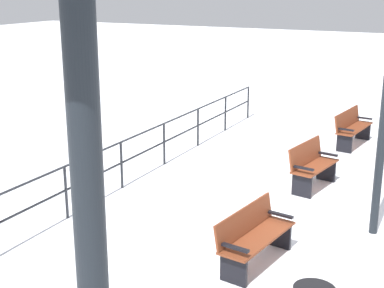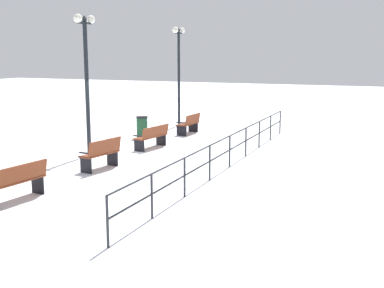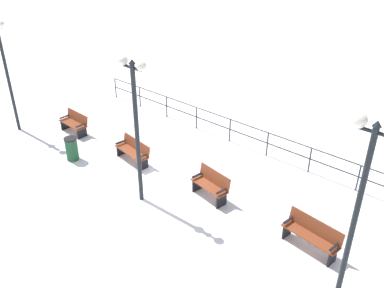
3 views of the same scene
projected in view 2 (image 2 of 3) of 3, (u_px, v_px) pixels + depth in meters
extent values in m
plane|color=white|center=(125.00, 158.00, 16.53)|extent=(80.00, 80.00, 0.00)
cube|color=brown|center=(188.00, 124.00, 21.25)|extent=(0.53, 1.39, 0.04)
cube|color=brown|center=(193.00, 119.00, 21.11)|extent=(0.15, 1.38, 0.40)
cube|color=black|center=(193.00, 127.00, 21.81)|extent=(0.44, 0.06, 0.44)
cube|color=black|center=(182.00, 131.00, 20.76)|extent=(0.44, 0.06, 0.44)
cube|color=black|center=(193.00, 119.00, 21.76)|extent=(0.44, 0.08, 0.04)
cube|color=black|center=(181.00, 123.00, 20.71)|extent=(0.44, 0.08, 0.04)
cube|color=brown|center=(150.00, 137.00, 18.04)|extent=(0.67, 1.62, 0.04)
cube|color=brown|center=(156.00, 131.00, 17.89)|extent=(0.32, 1.57, 0.38)
cube|color=black|center=(161.00, 140.00, 18.66)|extent=(0.42, 0.11, 0.43)
cube|color=black|center=(139.00, 145.00, 17.50)|extent=(0.42, 0.11, 0.43)
cube|color=black|center=(161.00, 131.00, 18.61)|extent=(0.42, 0.13, 0.04)
cube|color=black|center=(139.00, 136.00, 17.45)|extent=(0.42, 0.13, 0.04)
cube|color=brown|center=(99.00, 154.00, 14.79)|extent=(0.67, 1.41, 0.04)
cube|color=brown|center=(105.00, 147.00, 14.63)|extent=(0.33, 1.35, 0.44)
cube|color=black|center=(112.00, 158.00, 15.32)|extent=(0.41, 0.12, 0.47)
cube|color=black|center=(86.00, 165.00, 14.36)|extent=(0.41, 0.12, 0.47)
cube|color=black|center=(112.00, 147.00, 15.26)|extent=(0.41, 0.14, 0.04)
cube|color=black|center=(85.00, 153.00, 14.30)|extent=(0.41, 0.14, 0.04)
cube|color=brown|center=(14.00, 182.00, 11.62)|extent=(0.62, 1.68, 0.04)
cube|color=brown|center=(20.00, 174.00, 11.48)|extent=(0.31, 1.64, 0.42)
cube|color=black|center=(38.00, 184.00, 12.28)|extent=(0.38, 0.10, 0.46)
cube|color=black|center=(36.00, 171.00, 12.23)|extent=(0.39, 0.12, 0.04)
cylinder|color=black|center=(179.00, 79.00, 23.27)|extent=(0.12, 0.12, 4.43)
cylinder|color=black|center=(179.00, 33.00, 22.89)|extent=(0.07, 0.76, 0.07)
sphere|color=white|center=(182.00, 31.00, 23.21)|extent=(0.28, 0.28, 0.28)
sphere|color=white|center=(175.00, 30.00, 22.52)|extent=(0.28, 0.28, 0.28)
cone|color=black|center=(179.00, 29.00, 22.85)|extent=(0.17, 0.17, 0.12)
cylinder|color=black|center=(87.00, 89.00, 16.48)|extent=(0.14, 0.14, 4.50)
cylinder|color=black|center=(85.00, 23.00, 16.09)|extent=(0.08, 0.73, 0.08)
sphere|color=white|center=(91.00, 20.00, 16.40)|extent=(0.28, 0.28, 0.28)
sphere|color=white|center=(78.00, 18.00, 15.73)|extent=(0.28, 0.28, 0.28)
cone|color=black|center=(84.00, 17.00, 16.06)|extent=(0.19, 0.19, 0.12)
cylinder|color=#26282D|center=(280.00, 122.00, 21.33)|extent=(0.05, 0.05, 0.96)
cylinder|color=#26282D|center=(271.00, 128.00, 19.77)|extent=(0.05, 0.05, 0.96)
cylinder|color=#26282D|center=(259.00, 134.00, 18.20)|extent=(0.05, 0.05, 0.96)
cylinder|color=#26282D|center=(246.00, 142.00, 16.64)|extent=(0.05, 0.05, 0.96)
cylinder|color=#26282D|center=(230.00, 152.00, 15.07)|extent=(0.05, 0.05, 0.96)
cylinder|color=#26282D|center=(210.00, 163.00, 13.51)|extent=(0.05, 0.05, 0.96)
cylinder|color=#26282D|center=(185.00, 178.00, 11.94)|extent=(0.05, 0.05, 0.96)
cylinder|color=#26282D|center=(152.00, 196.00, 10.38)|extent=(0.05, 0.05, 0.96)
cylinder|color=#26282D|center=(107.00, 222.00, 8.81)|extent=(0.05, 0.05, 0.96)
cylinder|color=#26282D|center=(230.00, 136.00, 14.99)|extent=(0.04, 13.79, 0.04)
cylinder|color=#26282D|center=(230.00, 150.00, 15.07)|extent=(0.04, 13.79, 0.04)
cylinder|color=#1E4C2D|center=(142.00, 128.00, 20.17)|extent=(0.44, 0.44, 0.83)
cylinder|color=black|center=(142.00, 117.00, 20.09)|extent=(0.46, 0.46, 0.06)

